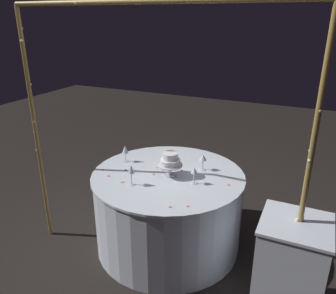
% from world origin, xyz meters
% --- Properties ---
extents(ground_plane, '(12.00, 12.00, 0.00)m').
position_xyz_m(ground_plane, '(0.00, 0.00, 0.00)').
color(ground_plane, black).
extents(decorative_arch, '(2.32, 0.06, 2.16)m').
position_xyz_m(decorative_arch, '(0.00, 0.37, 1.44)').
color(decorative_arch, olive).
rests_on(decorative_arch, ground).
extents(main_table, '(1.37, 1.37, 0.74)m').
position_xyz_m(main_table, '(0.00, 0.00, 0.37)').
color(main_table, silver).
rests_on(main_table, ground).
extents(side_table, '(0.46, 0.46, 0.79)m').
position_xyz_m(side_table, '(-1.12, 0.40, 0.39)').
color(side_table, silver).
rests_on(side_table, ground).
extents(tiered_cake, '(0.22, 0.22, 0.22)m').
position_xyz_m(tiered_cake, '(-0.03, 0.02, 0.88)').
color(tiered_cake, silver).
rests_on(tiered_cake, main_table).
extents(wine_glass_0, '(0.06, 0.06, 0.15)m').
position_xyz_m(wine_glass_0, '(-0.27, 0.08, 0.85)').
color(wine_glass_0, silver).
rests_on(wine_glass_0, main_table).
extents(wine_glass_1, '(0.06, 0.06, 0.16)m').
position_xyz_m(wine_glass_1, '(0.49, -0.08, 0.86)').
color(wine_glass_1, silver).
rests_on(wine_glass_1, main_table).
extents(wine_glass_2, '(0.06, 0.06, 0.18)m').
position_xyz_m(wine_glass_2, '(0.19, 0.31, 0.87)').
color(wine_glass_2, silver).
rests_on(wine_glass_2, main_table).
extents(wine_glass_3, '(0.07, 0.07, 0.15)m').
position_xyz_m(wine_glass_3, '(-0.25, -0.22, 0.85)').
color(wine_glass_3, silver).
rests_on(wine_glass_3, main_table).
extents(rose_petal_0, '(0.04, 0.04, 0.00)m').
position_xyz_m(rose_petal_0, '(-0.08, -0.12, 0.74)').
color(rose_petal_0, '#EA6B84').
rests_on(rose_petal_0, main_table).
extents(rose_petal_1, '(0.03, 0.03, 0.00)m').
position_xyz_m(rose_petal_1, '(0.57, 0.18, 0.74)').
color(rose_petal_1, '#EA6B84').
rests_on(rose_petal_1, main_table).
extents(rose_petal_2, '(0.05, 0.04, 0.00)m').
position_xyz_m(rose_petal_2, '(0.46, 0.26, 0.74)').
color(rose_petal_2, '#EA6B84').
rests_on(rose_petal_2, main_table).
extents(rose_petal_3, '(0.03, 0.04, 0.00)m').
position_xyz_m(rose_petal_3, '(0.39, 0.09, 0.74)').
color(rose_petal_3, '#EA6B84').
rests_on(rose_petal_3, main_table).
extents(rose_petal_4, '(0.02, 0.02, 0.00)m').
position_xyz_m(rose_petal_4, '(0.15, -0.08, 0.74)').
color(rose_petal_4, '#EA6B84').
rests_on(rose_petal_4, main_table).
extents(rose_petal_5, '(0.03, 0.04, 0.00)m').
position_xyz_m(rose_petal_5, '(0.11, 0.06, 0.74)').
color(rose_petal_5, '#EA6B84').
rests_on(rose_petal_5, main_table).
extents(rose_petal_6, '(0.04, 0.03, 0.00)m').
position_xyz_m(rose_petal_6, '(0.08, -0.06, 0.74)').
color(rose_petal_6, '#EA6B84').
rests_on(rose_petal_6, main_table).
extents(rose_petal_7, '(0.03, 0.03, 0.00)m').
position_xyz_m(rose_petal_7, '(-0.25, 0.50, 0.74)').
color(rose_petal_7, '#EA6B84').
rests_on(rose_petal_7, main_table).
extents(rose_petal_8, '(0.04, 0.03, 0.00)m').
position_xyz_m(rose_petal_8, '(-0.55, -0.02, 0.74)').
color(rose_petal_8, '#EA6B84').
rests_on(rose_petal_8, main_table).
extents(rose_petal_9, '(0.03, 0.02, 0.00)m').
position_xyz_m(rose_petal_9, '(-0.36, 0.44, 0.74)').
color(rose_petal_9, '#EA6B84').
rests_on(rose_petal_9, main_table).
extents(rose_petal_10, '(0.04, 0.04, 0.00)m').
position_xyz_m(rose_petal_10, '(0.28, 0.31, 0.74)').
color(rose_petal_10, '#EA6B84').
rests_on(rose_petal_10, main_table).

